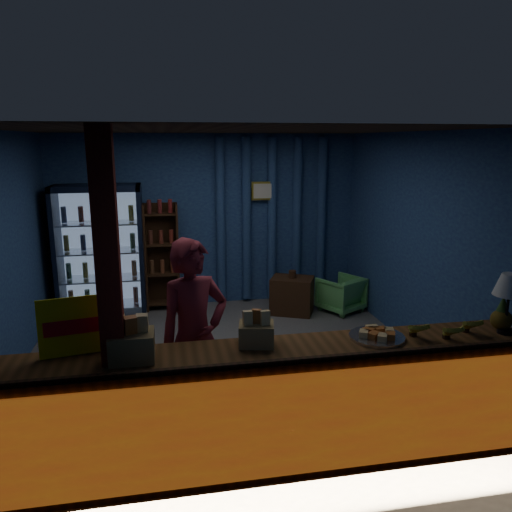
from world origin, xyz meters
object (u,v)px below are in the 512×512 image
(table_lamp, at_px, (510,287))
(pastry_tray, at_px, (377,335))
(shopkeeper, at_px, (194,338))
(green_chair, at_px, (341,294))

(table_lamp, bearing_deg, pastry_tray, 174.96)
(pastry_tray, xyz_separation_m, table_lamp, (1.08, -0.09, 0.37))
(table_lamp, bearing_deg, shopkeeper, 166.36)
(pastry_tray, bearing_deg, table_lamp, -5.04)
(shopkeeper, bearing_deg, table_lamp, -35.99)
(shopkeeper, xyz_separation_m, pastry_tray, (1.42, -0.51, 0.12))
(shopkeeper, bearing_deg, pastry_tray, -42.14)
(shopkeeper, distance_m, green_chair, 3.67)
(shopkeeper, relative_size, green_chair, 2.97)
(green_chair, relative_size, table_lamp, 1.14)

